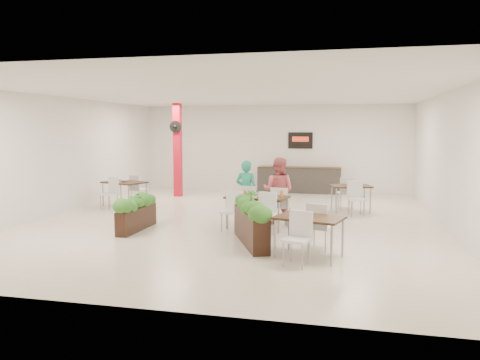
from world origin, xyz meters
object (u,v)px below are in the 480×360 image
at_px(service_counter, 299,179).
at_px(planter_left, 137,209).
at_px(red_column, 178,149).
at_px(main_table, 257,201).
at_px(diner_man, 246,191).
at_px(planter_right, 251,219).
at_px(side_table_a, 124,186).
at_px(diner_woman, 278,191).
at_px(side_table_b, 351,190).
at_px(side_table_c, 309,224).

distance_m(service_counter, planter_left, 7.86).
bearing_deg(red_column, planter_left, -79.45).
distance_m(main_table, diner_man, 0.77).
xyz_separation_m(main_table, planter_right, (0.17, -1.54, -0.12)).
distance_m(planter_right, side_table_a, 5.92).
xyz_separation_m(diner_woman, planter_left, (-3.06, -1.52, -0.33)).
distance_m(main_table, planter_right, 1.55).
height_order(diner_woman, planter_left, diner_woman).
relative_size(side_table_b, side_table_c, 1.00).
bearing_deg(diner_man, planter_right, 113.97).
bearing_deg(planter_right, diner_woman, 83.82).
distance_m(diner_man, diner_woman, 0.80).
bearing_deg(diner_man, side_table_a, -10.42).
distance_m(side_table_a, side_table_c, 7.36).
xyz_separation_m(red_column, side_table_b, (5.82, -1.83, -1.02)).
height_order(side_table_a, side_table_c, same).
bearing_deg(side_table_c, side_table_a, 158.46).
xyz_separation_m(planter_right, side_table_c, (1.23, -0.76, 0.11)).
distance_m(planter_right, side_table_c, 1.45).
bearing_deg(service_counter, side_table_b, -63.71).
bearing_deg(side_table_c, diner_woman, 124.16).
bearing_deg(planter_left, side_table_c, -19.49).
xyz_separation_m(service_counter, diner_man, (-0.73, -5.75, 0.29)).
xyz_separation_m(diner_man, planter_left, (-2.26, -1.52, -0.29)).
bearing_deg(planter_right, planter_left, 166.64).
height_order(planter_right, side_table_a, planter_right).
height_order(red_column, side_table_a, red_column).
bearing_deg(diner_woman, service_counter, -79.75).
height_order(red_column, planter_left, red_column).
height_order(planter_left, side_table_a, side_table_a).
xyz_separation_m(service_counter, side_table_c, (1.06, -8.71, 0.13)).
bearing_deg(diner_woman, side_table_a, -7.35).
bearing_deg(diner_man, side_table_c, 130.83).
height_order(diner_woman, side_table_a, diner_woman).
xyz_separation_m(diner_woman, planter_right, (-0.24, -2.19, -0.30)).
bearing_deg(main_table, planter_left, -161.87).
bearing_deg(side_table_b, planter_left, -157.45).
distance_m(main_table, planter_left, 2.79).
bearing_deg(diner_woman, red_column, -34.13).
height_order(diner_man, side_table_c, diner_man).
bearing_deg(side_table_a, side_table_c, -16.25).
relative_size(service_counter, main_table, 1.67).
distance_m(diner_woman, side_table_a, 5.10).
relative_size(diner_woman, side_table_b, 0.98).
relative_size(diner_man, side_table_a, 0.94).
relative_size(diner_woman, side_table_c, 0.98).
relative_size(planter_right, side_table_b, 1.17).
height_order(red_column, main_table, red_column).
height_order(diner_man, planter_right, diner_man).
height_order(main_table, side_table_b, same).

